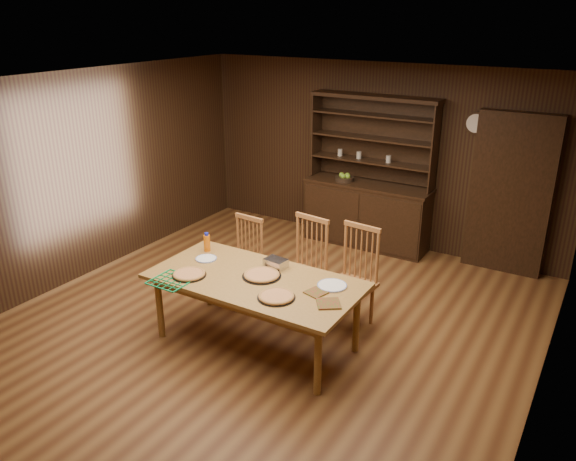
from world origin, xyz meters
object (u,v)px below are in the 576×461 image
Objects in this scene: china_hutch at (367,206)px; juice_bottle at (207,243)px; chair_left at (245,256)px; chair_center at (306,263)px; dining_table at (255,285)px; chair_right at (355,273)px.

china_hutch is 10.10× the size of juice_bottle.
chair_left is 0.59m from juice_bottle.
chair_left is 0.90× the size of chair_center.
dining_table is 1.88× the size of chair_center.
chair_left is at bearing -103.96° from china_hutch.
chair_right is at bearing 53.45° from dining_table.
chair_right is at bearing 22.08° from juice_bottle.
chair_left is (-0.68, 0.78, -0.14)m from dining_table.
dining_table is 2.10× the size of chair_left.
chair_right reaches higher than dining_table.
dining_table is 0.87m from chair_center.
china_hutch reaches higher than chair_right.
chair_center reaches higher than dining_table.
china_hutch reaches higher than chair_center.
chair_left is at bearing 70.55° from juice_bottle.
chair_center is at bearing 9.94° from chair_left.
china_hutch is 3.06m from dining_table.
juice_bottle is (-0.74, -2.76, 0.25)m from china_hutch.
dining_table is at bearing -89.36° from chair_center.
juice_bottle is (-1.53, -0.62, 0.25)m from chair_right.
chair_right is 1.67m from juice_bottle.
juice_bottle is at bearing 160.40° from dining_table.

